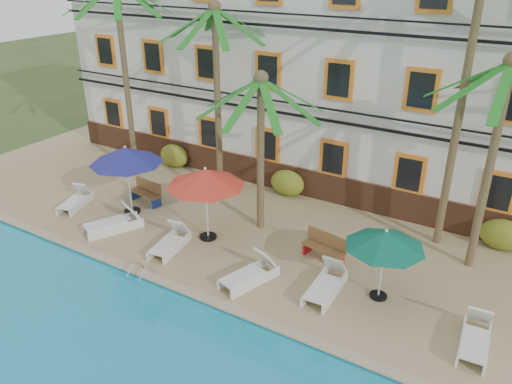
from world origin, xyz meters
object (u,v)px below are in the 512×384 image
Objects in this scene: umbrella_blue at (126,156)px; umbrella_red at (205,178)px; lounger_f at (475,338)px; palm_c at (261,128)px; lounger_c at (170,242)px; palm_b at (217,74)px; pool_ladder at (142,276)px; palm_a at (123,54)px; lounger_d at (250,273)px; bench_left at (147,192)px; lounger_e at (326,284)px; lounger_b at (114,222)px; palm_d at (468,65)px; lounger_a at (75,200)px; palm_e at (496,135)px; umbrella_green at (385,240)px; bench_right at (325,246)px.

umbrella_red is (3.73, -0.06, -0.03)m from umbrella_blue.
palm_c is at bearing 161.92° from lounger_f.
lounger_f is (9.77, 0.37, 0.01)m from lounger_c.
palm_b is 8.52m from pool_ladder.
palm_a is 11.25m from lounger_d.
lounger_f is at bearing -4.34° from umbrella_blue.
bench_left is 5.31m from pool_ladder.
palm_a is 5.86m from bench_left.
lounger_e is (11.19, -3.77, -5.10)m from palm_a.
bench_left is at bearing 102.80° from lounger_b.
palm_d is 5.24× the size of lounger_a.
palm_b is at bearing 147.67° from palm_c.
palm_e is 3.27× the size of lounger_d.
lounger_e is (3.73, -2.46, -3.51)m from palm_c.
palm_c is 2.84× the size of lounger_e.
umbrella_green is (-0.73, -4.12, -4.22)m from palm_d.
lounger_a is at bearing -141.22° from bench_left.
lounger_a is 15.12m from lounger_f.
lounger_f is 5.32m from bench_right.
umbrella_green is at bearing -6.76° from bench_left.
umbrella_red reaches higher than lounger_e.
lounger_f is (12.84, -0.97, -2.07)m from umbrella_blue.
palm_b reaches higher than umbrella_red.
umbrella_red is at bearing -150.74° from palm_d.
palm_c is 0.85× the size of palm_e.
palm_b is at bearing -178.60° from palm_d.
pool_ladder is (-5.29, -2.23, -0.31)m from lounger_e.
lounger_a is at bearing -161.40° from palm_c.
lounger_c is 5.58m from lounger_e.
palm_d reaches higher than lounger_e.
palm_d is 4.29× the size of umbrella_green.
palm_b is at bearing 76.41° from lounger_b.
palm_a reaches higher than lounger_c.
palm_e is 2.96× the size of umbrella_green.
palm_c is at bearing -32.33° from palm_b.
palm_c is 6.40m from lounger_b.
lounger_f is at bearing -14.97° from umbrella_green.
palm_e is at bearing 25.55° from lounger_c.
lounger_f is (7.94, -2.59, -3.53)m from palm_c.
palm_d is 13.21× the size of pool_ladder.
lounger_a is at bearing -170.80° from bench_right.
umbrella_blue reaches higher than pool_ladder.
palm_a reaches higher than lounger_d.
umbrella_blue is (2.56, -2.93, -3.04)m from palm_a.
bench_left is (-10.86, -2.91, -5.70)m from palm_d.
palm_c is at bearing 165.17° from bench_right.
palm_c is 4.96m from lounger_c.
umbrella_blue is 1.42× the size of lounger_f.
bench_left is (-3.81, 1.03, -1.87)m from umbrella_red.
pool_ladder is (-1.57, -4.68, -3.82)m from palm_c.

